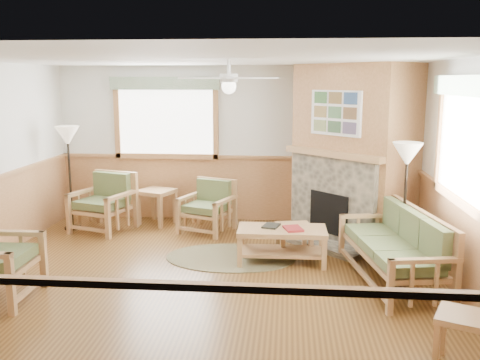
# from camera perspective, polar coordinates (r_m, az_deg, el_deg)

# --- Properties ---
(floor) EXTENTS (6.00, 6.00, 0.01)m
(floor) POSITION_cam_1_polar(r_m,az_deg,el_deg) (6.79, -3.96, -10.67)
(floor) COLOR brown
(floor) RESTS_ON ground
(ceiling) EXTENTS (6.00, 6.00, 0.01)m
(ceiling) POSITION_cam_1_polar(r_m,az_deg,el_deg) (6.33, -4.28, 12.79)
(ceiling) COLOR white
(ceiling) RESTS_ON floor
(wall_back) EXTENTS (6.00, 0.02, 2.70)m
(wall_back) POSITION_cam_1_polar(r_m,az_deg,el_deg) (9.36, -1.18, 3.84)
(wall_back) COLOR white
(wall_back) RESTS_ON floor
(wall_front) EXTENTS (6.00, 0.02, 2.70)m
(wall_front) POSITION_cam_1_polar(r_m,az_deg,el_deg) (3.58, -11.88, -7.71)
(wall_front) COLOR white
(wall_front) RESTS_ON floor
(wall_right) EXTENTS (0.02, 6.00, 2.70)m
(wall_right) POSITION_cam_1_polar(r_m,az_deg,el_deg) (6.64, 22.37, 0.21)
(wall_right) COLOR white
(wall_right) RESTS_ON floor
(wainscot) EXTENTS (6.00, 6.00, 1.10)m
(wainscot) POSITION_cam_1_polar(r_m,az_deg,el_deg) (6.61, -4.02, -6.19)
(wainscot) COLOR #AA7445
(wainscot) RESTS_ON floor
(fireplace) EXTENTS (3.11, 3.11, 2.70)m
(fireplace) POSITION_cam_1_polar(r_m,az_deg,el_deg) (8.43, 12.10, 2.84)
(fireplace) COLOR #AA7445
(fireplace) RESTS_ON floor
(window_back) EXTENTS (1.90, 0.16, 1.50)m
(window_back) POSITION_cam_1_polar(r_m,az_deg,el_deg) (9.44, -8.01, 10.98)
(window_back) COLOR white
(window_back) RESTS_ON wall_back
(window_right) EXTENTS (0.16, 1.90, 1.50)m
(window_right) POSITION_cam_1_polar(r_m,az_deg,el_deg) (6.34, 23.31, 10.42)
(window_right) COLOR white
(window_right) RESTS_ON wall_right
(ceiling_fan) EXTENTS (1.59, 1.59, 0.36)m
(ceiling_fan) POSITION_cam_1_polar(r_m,az_deg,el_deg) (6.58, -1.21, 12.38)
(ceiling_fan) COLOR white
(ceiling_fan) RESTS_ON ceiling
(sofa) EXTENTS (2.05, 1.12, 0.89)m
(sofa) POSITION_cam_1_polar(r_m,az_deg,el_deg) (6.85, 15.92, -6.88)
(sofa) COLOR #AE8251
(sofa) RESTS_ON floor
(armchair_back_left) EXTENTS (1.06, 1.06, 0.94)m
(armchair_back_left) POSITION_cam_1_polar(r_m,az_deg,el_deg) (9.06, -14.44, -2.37)
(armchair_back_left) COLOR #AE8251
(armchair_back_left) RESTS_ON floor
(armchair_back_right) EXTENTS (0.97, 0.97, 0.84)m
(armchair_back_right) POSITION_cam_1_polar(r_m,az_deg,el_deg) (8.75, -3.54, -2.86)
(armchair_back_right) COLOR #AE8251
(armchair_back_right) RESTS_ON floor
(coffee_table) EXTENTS (1.21, 0.62, 0.48)m
(coffee_table) POSITION_cam_1_polar(r_m,az_deg,el_deg) (7.35, 4.48, -6.96)
(coffee_table) COLOR #AE8251
(coffee_table) RESTS_ON floor
(end_table_chairs) EXTENTS (0.70, 0.69, 0.61)m
(end_table_chairs) POSITION_cam_1_polar(r_m,az_deg,el_deg) (9.32, -8.86, -2.85)
(end_table_chairs) COLOR #AE8251
(end_table_chairs) RESTS_ON floor
(end_table_sofa) EXTENTS (0.59, 0.58, 0.50)m
(end_table_sofa) POSITION_cam_1_polar(r_m,az_deg,el_deg) (5.15, 22.70, -15.66)
(end_table_sofa) COLOR #AE8251
(end_table_sofa) RESTS_ON floor
(footstool) EXTENTS (0.57, 0.57, 0.42)m
(footstool) POSITION_cam_1_polar(r_m,az_deg,el_deg) (7.73, 5.77, -6.33)
(footstool) COLOR #AE8251
(footstool) RESTS_ON floor
(braided_rug) EXTENTS (2.39, 2.39, 0.01)m
(braided_rug) POSITION_cam_1_polar(r_m,az_deg,el_deg) (7.58, -1.01, -8.25)
(braided_rug) COLOR brown
(braided_rug) RESTS_ON floor
(floor_lamp_left) EXTENTS (0.45, 0.45, 1.73)m
(floor_lamp_left) POSITION_cam_1_polar(r_m,az_deg,el_deg) (9.25, -17.68, 0.21)
(floor_lamp_left) COLOR black
(floor_lamp_left) RESTS_ON floor
(floor_lamp_right) EXTENTS (0.48, 0.48, 1.69)m
(floor_lamp_right) POSITION_cam_1_polar(r_m,az_deg,el_deg) (7.27, 17.14, -2.70)
(floor_lamp_right) COLOR black
(floor_lamp_right) RESTS_ON floor
(book_red) EXTENTS (0.30, 0.35, 0.03)m
(book_red) POSITION_cam_1_polar(r_m,az_deg,el_deg) (7.23, 5.70, -5.07)
(book_red) COLOR maroon
(book_red) RESTS_ON coffee_table
(book_dark) EXTENTS (0.27, 0.31, 0.02)m
(book_dark) POSITION_cam_1_polar(r_m,az_deg,el_deg) (7.35, 3.34, -4.81)
(book_dark) COLOR black
(book_dark) RESTS_ON coffee_table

